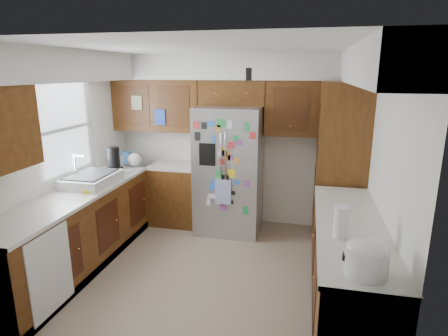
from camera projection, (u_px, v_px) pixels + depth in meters
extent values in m
plane|color=gray|center=(208.00, 269.00, 4.42)|extent=(3.60, 3.60, 0.00)
cube|color=white|center=(235.00, 141.00, 5.61)|extent=(3.60, 0.04, 2.50)
cube|color=white|center=(62.00, 159.00, 4.49)|extent=(0.04, 3.20, 2.50)
cube|color=white|center=(381.00, 177.00, 3.72)|extent=(0.04, 3.20, 2.50)
cube|color=white|center=(146.00, 223.00, 2.59)|extent=(3.60, 0.04, 2.50)
cube|color=white|center=(205.00, 47.00, 3.79)|extent=(3.60, 3.20, 0.02)
cube|color=silver|center=(233.00, 67.00, 5.16)|extent=(3.60, 0.38, 0.35)
cube|color=silver|center=(67.00, 66.00, 4.18)|extent=(0.38, 3.20, 0.35)
cube|color=silver|center=(372.00, 65.00, 3.49)|extent=(0.38, 3.20, 0.35)
cube|color=#43230C|center=(158.00, 105.00, 5.56)|extent=(1.33, 0.34, 0.75)
cube|color=#43230C|center=(315.00, 109.00, 5.08)|extent=(1.33, 0.34, 0.75)
cube|color=white|center=(65.00, 129.00, 4.49)|extent=(0.02, 0.90, 1.05)
cube|color=white|center=(68.00, 129.00, 4.48)|extent=(0.01, 1.02, 1.15)
cube|color=#1F43B9|center=(160.00, 117.00, 5.40)|extent=(0.16, 0.02, 0.22)
cube|color=beige|center=(137.00, 103.00, 5.43)|extent=(0.16, 0.02, 0.20)
cube|color=#43230C|center=(76.00, 233.00, 4.34)|extent=(0.60, 2.60, 0.88)
cube|color=#43230C|center=(178.00, 195.00, 5.71)|extent=(0.75, 0.60, 0.88)
cube|color=white|center=(72.00, 196.00, 4.23)|extent=(0.63, 2.60, 0.04)
cube|color=white|center=(177.00, 165.00, 5.59)|extent=(0.75, 0.60, 0.04)
cube|color=black|center=(79.00, 264.00, 4.44)|extent=(0.60, 2.60, 0.10)
cube|color=silver|center=(51.00, 272.00, 3.47)|extent=(0.01, 0.58, 0.80)
cube|color=#43230C|center=(347.00, 271.00, 3.54)|extent=(0.60, 2.25, 0.88)
cube|color=white|center=(351.00, 225.00, 3.42)|extent=(0.63, 2.25, 0.04)
cube|color=black|center=(344.00, 307.00, 3.64)|extent=(0.60, 2.25, 0.10)
cube|color=#43230C|center=(340.00, 165.00, 4.91)|extent=(0.60, 0.90, 2.15)
cube|color=#A5A5AA|center=(229.00, 170.00, 5.33)|extent=(0.90, 0.75, 1.80)
cylinder|color=silver|center=(221.00, 166.00, 4.93)|extent=(0.02, 0.02, 0.90)
cylinder|color=silver|center=(225.00, 167.00, 4.92)|extent=(0.02, 0.02, 0.90)
cube|color=black|center=(207.00, 155.00, 4.94)|extent=(0.22, 0.01, 0.30)
cube|color=white|center=(223.00, 192.00, 5.00)|extent=(0.22, 0.01, 0.34)
cube|color=#8C4C99|center=(246.00, 184.00, 4.92)|extent=(0.08, 0.00, 0.09)
cube|color=red|center=(222.00, 162.00, 4.92)|extent=(0.09, 0.00, 0.07)
cube|color=white|center=(230.00, 125.00, 4.77)|extent=(0.06, 0.00, 0.11)
cube|color=black|center=(231.00, 202.00, 5.03)|extent=(0.07, 0.00, 0.05)
cube|color=green|center=(221.00, 123.00, 4.79)|extent=(0.10, 0.00, 0.11)
cube|color=green|center=(236.00, 138.00, 4.80)|extent=(0.08, 0.00, 0.06)
cube|color=red|center=(196.00, 125.00, 4.87)|extent=(0.08, 0.00, 0.10)
cube|color=orange|center=(237.00, 161.00, 4.87)|extent=(0.08, 0.00, 0.08)
cube|color=green|center=(219.00, 175.00, 4.97)|extent=(0.09, 0.00, 0.12)
cube|color=orange|center=(227.00, 156.00, 4.88)|extent=(0.09, 0.00, 0.12)
cube|color=orange|center=(218.00, 129.00, 4.82)|extent=(0.06, 0.00, 0.10)
cube|color=#8C4C99|center=(223.00, 208.00, 5.08)|extent=(0.09, 0.00, 0.08)
cube|color=red|center=(252.00, 136.00, 4.74)|extent=(0.08, 0.00, 0.09)
cube|color=blue|center=(237.00, 182.00, 4.94)|extent=(0.08, 0.00, 0.06)
cube|color=black|center=(225.00, 179.00, 4.97)|extent=(0.10, 0.00, 0.11)
cube|color=black|center=(197.00, 136.00, 4.91)|extent=(0.07, 0.00, 0.11)
cube|color=#8C4C99|center=(231.00, 158.00, 4.88)|extent=(0.07, 0.00, 0.07)
cube|color=white|center=(222.00, 153.00, 4.89)|extent=(0.09, 0.00, 0.08)
cube|color=blue|center=(213.00, 139.00, 4.87)|extent=(0.05, 0.00, 0.10)
cube|color=yellow|center=(225.00, 152.00, 4.88)|extent=(0.06, 0.00, 0.12)
cube|color=blue|center=(213.00, 187.00, 5.03)|extent=(0.09, 0.00, 0.10)
cube|color=white|center=(209.00, 202.00, 5.10)|extent=(0.05, 0.00, 0.12)
cube|color=red|center=(231.00, 145.00, 4.84)|extent=(0.08, 0.00, 0.09)
cube|color=white|center=(212.00, 196.00, 5.07)|extent=(0.10, 0.00, 0.07)
cube|color=black|center=(232.00, 193.00, 5.00)|extent=(0.09, 0.00, 0.05)
cube|color=green|center=(247.00, 127.00, 4.73)|extent=(0.06, 0.00, 0.11)
cube|color=yellow|center=(231.00, 173.00, 4.93)|extent=(0.11, 0.00, 0.11)
cube|color=green|center=(246.00, 211.00, 5.02)|extent=(0.07, 0.00, 0.11)
cube|color=black|center=(204.00, 126.00, 4.85)|extent=(0.07, 0.00, 0.09)
cube|color=#8C4C99|center=(239.00, 143.00, 4.81)|extent=(0.10, 0.00, 0.07)
cube|color=blue|center=(214.00, 181.00, 5.01)|extent=(0.07, 0.00, 0.05)
cube|color=blue|center=(211.00, 124.00, 4.83)|extent=(0.09, 0.00, 0.07)
cube|color=#43230C|center=(233.00, 93.00, 5.27)|extent=(0.96, 0.34, 0.35)
sphere|color=#2347A6|center=(216.00, 70.00, 5.27)|extent=(0.27, 0.27, 0.27)
cylinder|color=black|center=(250.00, 74.00, 5.08)|extent=(0.28, 0.28, 0.16)
ellipsoid|color=#333338|center=(250.00, 68.00, 5.06)|extent=(0.26, 0.26, 0.12)
cube|color=silver|center=(91.00, 179.00, 4.59)|extent=(0.52, 0.70, 0.12)
cube|color=black|center=(91.00, 174.00, 4.57)|extent=(0.44, 0.60, 0.02)
cylinder|color=silver|center=(75.00, 166.00, 4.59)|extent=(0.02, 0.02, 0.30)
cylinder|color=silver|center=(79.00, 156.00, 4.54)|extent=(0.16, 0.02, 0.02)
cube|color=yellow|center=(91.00, 190.00, 4.32)|extent=(0.10, 0.18, 0.04)
cube|color=black|center=(115.00, 171.00, 5.01)|extent=(0.18, 0.14, 0.10)
cylinder|color=black|center=(114.00, 157.00, 4.96)|extent=(0.16, 0.16, 0.28)
cylinder|color=#A5A5AA|center=(118.00, 163.00, 5.25)|extent=(0.14, 0.14, 0.20)
sphere|color=silver|center=(135.00, 160.00, 5.43)|extent=(0.20, 0.20, 0.20)
cube|color=#3F72B2|center=(126.00, 158.00, 5.60)|extent=(0.14, 0.10, 0.18)
cube|color=#BFB28C|center=(137.00, 159.00, 5.63)|extent=(0.10, 0.08, 0.14)
cylinder|color=silver|center=(103.00, 172.00, 4.94)|extent=(0.08, 0.08, 0.11)
cylinder|color=white|center=(366.00, 261.00, 2.54)|extent=(0.29, 0.29, 0.20)
ellipsoid|color=white|center=(368.00, 248.00, 2.51)|extent=(0.28, 0.28, 0.13)
cube|color=black|center=(345.00, 257.00, 2.56)|extent=(0.04, 0.06, 0.04)
cylinder|color=white|center=(341.00, 222.00, 3.10)|extent=(0.12, 0.12, 0.27)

